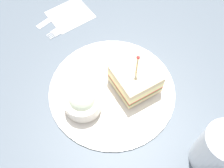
# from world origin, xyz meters

# --- Properties ---
(ground_plane) EXTENTS (1.01, 1.01, 0.02)m
(ground_plane) POSITION_xyz_m (0.00, 0.00, -0.01)
(ground_plane) COLOR #4C5660
(plate) EXTENTS (0.27, 0.27, 0.01)m
(plate) POSITION_xyz_m (0.00, 0.00, 0.00)
(plate) COLOR silver
(plate) RESTS_ON ground_plane
(sandwich_half_center) EXTENTS (0.12, 0.12, 0.10)m
(sandwich_half_center) POSITION_xyz_m (-0.04, -0.03, 0.03)
(sandwich_half_center) COLOR beige
(sandwich_half_center) RESTS_ON plate
(coleslaw_bowl) EXTENTS (0.08, 0.08, 0.05)m
(coleslaw_bowl) POSITION_xyz_m (0.03, 0.07, 0.03)
(coleslaw_bowl) COLOR silver
(coleslaw_bowl) RESTS_ON plate
(drink_glass) EXTENTS (0.07, 0.07, 0.11)m
(drink_glass) POSITION_xyz_m (-0.23, 0.04, 0.05)
(drink_glass) COLOR silver
(drink_glass) RESTS_ON ground_plane
(napkin) EXTENTS (0.13, 0.13, 0.00)m
(napkin) POSITION_xyz_m (0.21, -0.15, 0.00)
(napkin) COLOR beige
(napkin) RESTS_ON ground_plane
(fork) EXTENTS (0.05, 0.12, 0.00)m
(fork) POSITION_xyz_m (0.19, -0.10, 0.00)
(fork) COLOR silver
(fork) RESTS_ON ground_plane
(knife) EXTENTS (0.04, 0.12, 0.00)m
(knife) POSITION_xyz_m (0.24, -0.12, 0.00)
(knife) COLOR silver
(knife) RESTS_ON ground_plane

